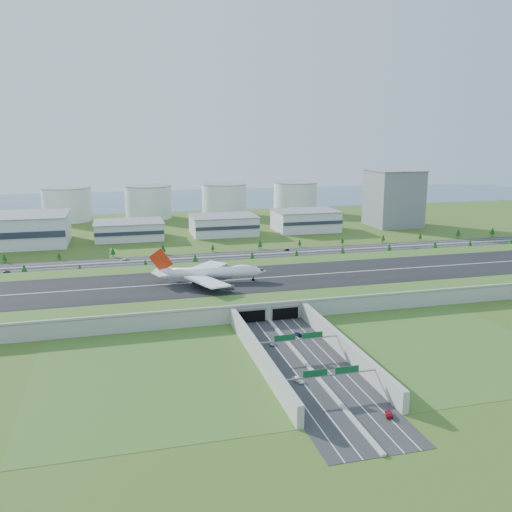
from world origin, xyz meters
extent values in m
plane|color=#2E4616|center=(0.00, 0.00, 0.00)|extent=(1200.00, 1200.00, 0.00)
cube|color=#969691|center=(0.00, 0.00, 4.00)|extent=(520.00, 100.00, 8.00)
cube|color=#3A5F20|center=(0.00, 0.00, 8.08)|extent=(520.00, 100.00, 0.16)
cube|color=black|center=(0.00, 0.00, 8.22)|extent=(520.00, 58.00, 0.12)
cube|color=silver|center=(0.00, 0.00, 8.30)|extent=(520.00, 0.90, 0.02)
cube|color=#969691|center=(0.00, -49.40, 8.60)|extent=(520.00, 1.20, 1.20)
cube|color=#28282B|center=(0.00, -110.00, 0.06)|extent=(34.00, 120.00, 0.12)
cube|color=#969691|center=(0.00, -110.00, 0.45)|extent=(1.60, 120.00, 0.90)
cube|color=#969691|center=(-18.20, -100.00, 4.00)|extent=(2.40, 100.00, 8.00)
cube|color=#969691|center=(18.20, -100.00, 4.00)|extent=(2.40, 100.00, 8.00)
cube|color=black|center=(-8.50, -50.20, 3.20)|extent=(13.00, 1.20, 6.00)
cube|color=black|center=(8.50, -50.20, 3.20)|extent=(13.00, 1.20, 6.00)
cylinder|color=gray|center=(-19.00, -95.00, 3.50)|extent=(0.70, 0.70, 7.00)
cylinder|color=gray|center=(19.00, -95.00, 3.50)|extent=(0.70, 0.70, 7.00)
cube|color=gray|center=(0.00, -95.00, 7.20)|extent=(38.00, 0.50, 0.50)
cube|color=#0C4C23|center=(-6.00, -95.10, 8.60)|extent=(9.00, 0.30, 2.40)
cube|color=#0C4C23|center=(6.00, -95.10, 8.60)|extent=(9.00, 0.30, 2.40)
cylinder|color=gray|center=(-19.00, -130.00, 3.50)|extent=(0.70, 0.70, 7.00)
cylinder|color=gray|center=(19.00, -130.00, 3.50)|extent=(0.70, 0.70, 7.00)
cube|color=gray|center=(0.00, -130.00, 7.20)|extent=(38.00, 0.50, 0.50)
cube|color=#0C4C23|center=(-6.00, -130.10, 8.60)|extent=(9.00, 0.30, 2.40)
cube|color=#0C4C23|center=(6.00, -130.10, 8.60)|extent=(9.00, 0.30, 2.40)
cube|color=#28282B|center=(0.00, 95.00, 0.06)|extent=(560.00, 36.00, 0.12)
cylinder|color=#3D2819|center=(-129.84, 73.00, 1.36)|extent=(0.50, 0.50, 2.71)
cone|color=#103B11|center=(-129.84, 73.00, 4.82)|extent=(4.22, 4.22, 5.42)
cylinder|color=#3D2819|center=(-95.60, 73.00, 1.02)|extent=(0.50, 0.50, 2.03)
cone|color=#103B11|center=(-95.60, 73.00, 3.61)|extent=(3.16, 3.16, 4.06)
cylinder|color=#3D2819|center=(-52.66, 73.00, 1.15)|extent=(0.50, 0.50, 2.30)
cone|color=#103B11|center=(-52.66, 73.00, 4.08)|extent=(3.57, 3.57, 4.59)
cylinder|color=#3D2819|center=(-18.43, 73.00, 1.48)|extent=(0.50, 0.50, 2.95)
cone|color=#103B11|center=(-18.43, 73.00, 5.25)|extent=(4.60, 4.60, 5.91)
cylinder|color=#3D2819|center=(22.62, 73.00, 1.39)|extent=(0.50, 0.50, 2.78)
cone|color=#103B11|center=(22.62, 73.00, 4.93)|extent=(4.32, 4.32, 5.55)
cylinder|color=#3D2819|center=(56.28, 73.00, 1.32)|extent=(0.50, 0.50, 2.64)
cone|color=#103B11|center=(56.28, 73.00, 4.69)|extent=(4.10, 4.10, 5.28)
cylinder|color=#3D2819|center=(92.62, 73.00, 1.40)|extent=(0.50, 0.50, 2.81)
cone|color=#103B11|center=(92.62, 73.00, 4.99)|extent=(4.36, 4.36, 5.61)
cylinder|color=#3D2819|center=(131.24, 73.00, 1.43)|extent=(0.50, 0.50, 2.85)
cone|color=#103B11|center=(131.24, 73.00, 5.07)|extent=(4.44, 4.44, 5.70)
cylinder|color=#3D2819|center=(170.92, 73.00, 1.43)|extent=(0.50, 0.50, 2.86)
cone|color=#103B11|center=(170.92, 73.00, 5.09)|extent=(4.45, 4.45, 5.72)
cylinder|color=#3D2819|center=(202.43, 73.00, 1.38)|extent=(0.50, 0.50, 2.75)
cone|color=#103B11|center=(202.43, 73.00, 4.90)|extent=(4.28, 4.28, 5.51)
cylinder|color=#3D2819|center=(240.99, 73.00, 1.20)|extent=(0.50, 0.50, 2.40)
cone|color=#103B11|center=(240.99, 73.00, 4.27)|extent=(3.74, 3.74, 4.80)
cylinder|color=#3D2819|center=(-149.40, 117.00, 1.09)|extent=(0.50, 0.50, 2.18)
cone|color=#103B11|center=(-149.40, 117.00, 3.88)|extent=(3.40, 3.40, 4.37)
cylinder|color=#3D2819|center=(-112.51, 117.00, 1.01)|extent=(0.50, 0.50, 2.01)
cone|color=#103B11|center=(-112.51, 117.00, 3.58)|extent=(3.13, 3.13, 4.03)
cylinder|color=#3D2819|center=(-74.11, 117.00, 1.29)|extent=(0.50, 0.50, 2.58)
cone|color=#103B11|center=(-74.11, 117.00, 4.59)|extent=(4.02, 4.02, 5.17)
cylinder|color=#3D2819|center=(-36.90, 117.00, 1.39)|extent=(0.50, 0.50, 2.78)
cone|color=#103B11|center=(-36.90, 117.00, 4.94)|extent=(4.32, 4.32, 5.56)
cylinder|color=#3D2819|center=(1.90, 117.00, 1.03)|extent=(0.50, 0.50, 2.06)
cone|color=#103B11|center=(1.90, 117.00, 3.67)|extent=(3.21, 3.21, 4.12)
cylinder|color=#3D2819|center=(40.29, 117.00, 1.32)|extent=(0.50, 0.50, 2.64)
cone|color=#103B11|center=(40.29, 117.00, 4.70)|extent=(4.11, 4.11, 5.29)
cylinder|color=#3D2819|center=(73.93, 117.00, 1.05)|extent=(0.50, 0.50, 2.10)
cone|color=#103B11|center=(73.93, 117.00, 3.74)|extent=(3.27, 3.27, 4.21)
cylinder|color=#3D2819|center=(111.64, 117.00, 1.09)|extent=(0.50, 0.50, 2.18)
cone|color=#103B11|center=(111.64, 117.00, 3.88)|extent=(3.39, 3.39, 4.36)
cylinder|color=#3D2819|center=(149.10, 117.00, 1.19)|extent=(0.50, 0.50, 2.38)
cone|color=#103B11|center=(149.10, 117.00, 4.23)|extent=(3.70, 3.70, 4.75)
cylinder|color=#3D2819|center=(184.40, 117.00, 1.17)|extent=(0.50, 0.50, 2.34)
cone|color=#103B11|center=(184.40, 117.00, 4.17)|extent=(3.64, 3.64, 4.69)
cylinder|color=#3D2819|center=(222.27, 117.00, 1.46)|extent=(0.50, 0.50, 2.92)
cone|color=#103B11|center=(222.27, 117.00, 5.20)|extent=(4.55, 4.55, 5.84)
cylinder|color=#3D2819|center=(257.53, 117.00, 1.41)|extent=(0.50, 0.50, 2.81)
cone|color=#103B11|center=(257.53, 117.00, 5.00)|extent=(4.38, 4.38, 5.63)
cube|color=silver|center=(-60.00, 190.00, 7.50)|extent=(58.00, 42.00, 15.00)
cube|color=silver|center=(25.00, 190.00, 8.50)|extent=(58.00, 42.00, 17.00)
cube|color=silver|center=(105.00, 190.00, 9.50)|extent=(58.00, 42.00, 19.00)
cube|color=slate|center=(200.00, 195.00, 27.50)|extent=(46.00, 46.00, 55.00)
cylinder|color=silver|center=(-120.00, 310.00, 17.50)|extent=(50.00, 50.00, 35.00)
cylinder|color=silver|center=(-35.00, 310.00, 17.50)|extent=(50.00, 50.00, 35.00)
cylinder|color=silver|center=(50.00, 310.00, 17.50)|extent=(50.00, 50.00, 35.00)
cylinder|color=silver|center=(135.00, 310.00, 17.50)|extent=(50.00, 50.00, 35.00)
cube|color=#3C5772|center=(0.00, 480.00, 0.03)|extent=(1200.00, 260.00, 0.06)
cylinder|color=white|center=(-20.35, -0.63, 13.75)|extent=(53.07, 14.55, 6.03)
cone|color=white|center=(7.56, -5.23, 13.75)|extent=(8.42, 7.18, 6.03)
cone|color=white|center=(-48.25, 3.98, 14.13)|extent=(10.28, 7.49, 6.03)
ellipsoid|color=white|center=(-2.64, -3.55, 15.92)|extent=(13.46, 6.73, 3.71)
cube|color=white|center=(-24.82, -16.13, 12.81)|extent=(22.22, 30.83, 1.49)
cube|color=white|center=(-19.60, 15.49, 12.81)|extent=(27.91, 29.34, 1.49)
cylinder|color=#38383D|center=(-17.76, -12.52, 10.73)|extent=(5.30, 3.59, 2.83)
cylinder|color=#38383D|center=(-14.02, -23.65, 10.73)|extent=(5.30, 3.59, 2.83)
cylinder|color=#38383D|center=(-14.07, 9.80, 10.73)|extent=(5.30, 3.59, 2.83)
cylinder|color=#38383D|center=(-6.96, 19.14, 10.73)|extent=(5.30, 3.59, 2.83)
cube|color=white|center=(-48.32, -2.22, 14.88)|extent=(8.95, 11.70, 0.57)
cube|color=white|center=(-46.33, 9.87, 14.88)|extent=(10.95, 11.61, 0.57)
cube|color=red|center=(-47.32, 3.83, 21.29)|extent=(13.40, 3.03, 14.13)
cylinder|color=black|center=(3.69, -4.59, 8.80)|extent=(1.79, 0.66, 1.79)
cylinder|color=black|center=(-24.56, -2.99, 8.80)|extent=(1.79, 0.66, 1.79)
cylinder|color=black|center=(-23.58, 2.96, 8.80)|extent=(1.79, 0.66, 1.79)
cylinder|color=black|center=(-30.14, -2.07, 8.80)|extent=(1.79, 0.66, 1.79)
cylinder|color=black|center=(-29.16, 3.89, 8.80)|extent=(1.79, 0.66, 1.79)
imported|color=#A3A2A6|center=(-7.56, -80.86, 0.93)|extent=(2.24, 4.90, 1.63)
imported|color=silver|center=(-8.06, -118.37, 0.97)|extent=(3.64, 5.49, 1.71)
imported|color=#0E1A48|center=(7.26, -73.39, 0.81)|extent=(3.33, 5.35, 1.38)
imported|color=maroon|center=(12.40, -149.55, 0.90)|extent=(3.90, 5.80, 1.56)
imported|color=#5D5C61|center=(-142.87, 85.63, 0.89)|extent=(4.88, 3.40, 1.54)
imported|color=black|center=(59.31, 105.66, 0.83)|extent=(4.54, 2.87, 1.41)
imported|color=silver|center=(160.95, 84.74, 0.98)|extent=(6.72, 4.31, 1.72)
imported|color=white|center=(-65.95, 102.57, 0.97)|extent=(6.34, 4.50, 1.70)
camera|label=1|loc=(-70.14, -294.25, 89.74)|focal=38.00mm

